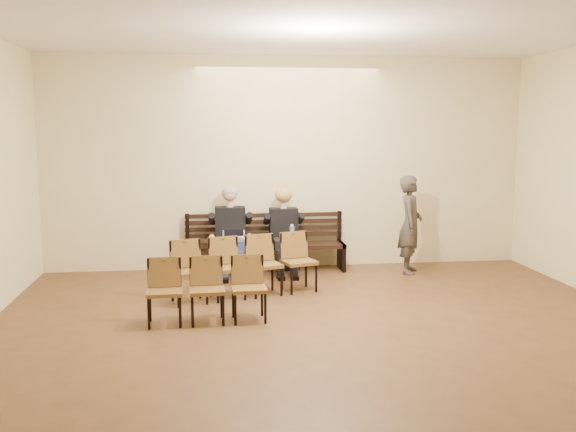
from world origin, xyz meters
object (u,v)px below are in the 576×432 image
Objects in this scene: passerby at (410,217)px; chair_row_back at (246,267)px; seated_man at (231,230)px; bench at (266,258)px; water_bottle at (292,241)px; chair_row_front at (207,291)px; bag at (288,262)px; seated_woman at (284,233)px; laptop at (234,241)px.

passerby is 0.88× the size of chair_row_back.
passerby is at bearing -4.86° from seated_man.
bench is 1.43× the size of passerby.
seated_man reaches higher than bench.
water_bottle is 0.17× the size of chair_row_front.
water_bottle is 0.73× the size of bag.
bag is 0.19× the size of passerby.
passerby is at bearing 32.78° from chair_row_front.
bench is at bearing 102.56° from passerby.
bag is at bearing 68.15° from seated_woman.
chair_row_front is (-1.33, -2.74, 0.27)m from bag.
water_bottle is at bearing 5.39° from laptop.
seated_man is 2.89m from passerby.
bench is 0.65m from water_bottle.
passerby is (2.83, -0.07, 0.33)m from laptop.
chair_row_back is at bearing 62.34° from chair_row_front.
passerby is (1.92, -0.46, 0.78)m from bag.
passerby is 2.99m from chair_row_back.
bench is at bearing -165.29° from bag.
passerby reaches higher than bag.
bag is (0.95, 0.22, -0.59)m from seated_man.
seated_woman is at bearing -22.28° from bench.
bench is 2.43m from passerby.
bench is 2.00× the size of seated_woman.
bag is 1.82m from chair_row_back.
chair_row_front reaches higher than bench.
passerby is (1.93, 0.04, 0.33)m from water_bottle.
chair_row_back is at bearing -116.22° from bag.
water_bottle reaches higher than laptop.
bag is at bearing 97.97° from passerby.
laptop is 2.38m from chair_row_front.
seated_man is at bearing 180.00° from seated_woman.
water_bottle is (0.90, -0.10, 0.00)m from laptop.
bench is 0.76m from seated_man.
bench is at bearing 11.87° from seated_man.
seated_man is 1.00m from water_bottle.
bench is 1.82× the size of seated_man.
passerby reaches higher than bench.
passerby is at bearing -13.57° from bag.
bench is at bearing 133.45° from water_bottle.
seated_man is 4.17× the size of laptop.
passerby is at bearing -8.98° from bench.
seated_woman is 3.78× the size of bag.
bag is (0.38, 0.10, -0.10)m from bench.
laptop is 0.19× the size of passerby.
passerby is (2.31, -0.36, 0.68)m from bench.
water_bottle is 0.12× the size of chair_row_back.
seated_woman is at bearing 0.00° from seated_man.
seated_man is at bearing -168.13° from bench.
seated_man is 0.79× the size of passerby.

